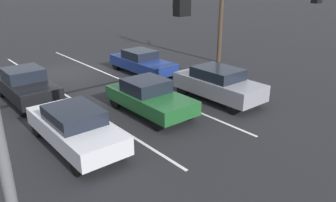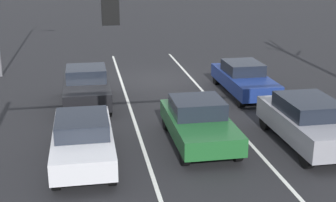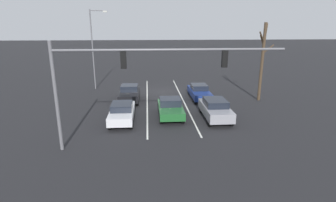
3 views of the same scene
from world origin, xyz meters
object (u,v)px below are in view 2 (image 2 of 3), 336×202
(car_darkgreen_midlane_front, at_px, (199,122))
(car_gray_leftlane_front, at_px, (308,121))
(car_silver_rightlane_front, at_px, (83,138))
(car_black_rightlane_second, at_px, (87,87))
(car_navy_leftlane_second, at_px, (244,78))
(traffic_signal_gantry, at_px, (128,29))

(car_darkgreen_midlane_front, height_order, car_gray_leftlane_front, car_gray_leftlane_front)
(car_darkgreen_midlane_front, bearing_deg, car_silver_rightlane_front, 11.91)
(car_black_rightlane_second, xyz_separation_m, car_navy_leftlane_second, (-6.98, -0.46, -0.07))
(car_black_rightlane_second, bearing_deg, car_navy_leftlane_second, -176.27)
(car_black_rightlane_second, distance_m, car_navy_leftlane_second, 7.00)
(car_navy_leftlane_second, xyz_separation_m, traffic_signal_gantry, (6.17, 10.72, 3.98))
(traffic_signal_gantry, bearing_deg, car_gray_leftlane_front, -143.62)
(car_silver_rightlane_front, height_order, car_black_rightlane_second, car_black_rightlane_second)
(car_black_rightlane_second, bearing_deg, car_darkgreen_midlane_front, 126.30)
(car_gray_leftlane_front, distance_m, car_navy_leftlane_second, 6.12)
(car_navy_leftlane_second, bearing_deg, car_darkgreen_midlane_front, 57.40)
(car_gray_leftlane_front, relative_size, car_navy_leftlane_second, 0.93)
(car_silver_rightlane_front, distance_m, traffic_signal_gantry, 6.14)
(car_gray_leftlane_front, bearing_deg, car_navy_leftlane_second, -89.26)
(car_black_rightlane_second, height_order, traffic_signal_gantry, traffic_signal_gantry)
(car_gray_leftlane_front, bearing_deg, traffic_signal_gantry, 36.38)
(car_darkgreen_midlane_front, distance_m, traffic_signal_gantry, 7.24)
(car_navy_leftlane_second, bearing_deg, car_silver_rightlane_front, 40.43)
(car_silver_rightlane_front, xyz_separation_m, car_gray_leftlane_front, (-7.26, -0.01, 0.06))
(car_gray_leftlane_front, xyz_separation_m, traffic_signal_gantry, (6.25, 4.61, 3.87))
(car_darkgreen_midlane_front, height_order, car_navy_leftlane_second, car_darkgreen_midlane_front)
(car_darkgreen_midlane_front, distance_m, car_black_rightlane_second, 6.04)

